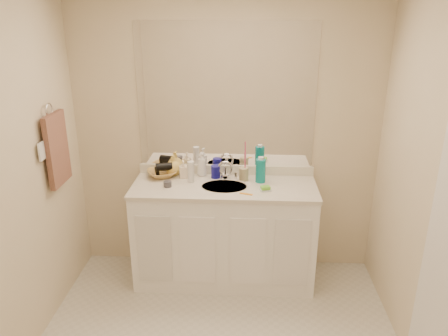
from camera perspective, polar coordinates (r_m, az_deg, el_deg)
wall_back at (r=3.74m, az=0.27°, el=3.89°), size 2.60×0.02×2.40m
wall_right at (r=2.76m, az=26.94°, el=-4.64°), size 0.02×2.60×2.40m
vanity_cabinet at (r=3.79m, az=0.04°, el=-8.63°), size 1.50×0.55×0.85m
countertop at (r=3.60m, az=0.04°, el=-2.49°), size 1.52×0.57×0.03m
backsplash at (r=3.82m, az=0.25°, el=-0.21°), size 1.52×0.03×0.08m
sink_basin at (r=3.58m, az=0.03°, el=-2.57°), size 0.37×0.37×0.02m
faucet at (r=3.72m, az=0.17°, el=-0.53°), size 0.02×0.02×0.11m
mirror at (r=3.65m, az=0.27°, el=9.29°), size 1.48×0.01×1.20m
blue_mug at (r=3.73m, az=-1.10°, el=-0.49°), size 0.10×0.10×0.11m
tan_cup at (r=3.68m, az=2.59°, el=-0.78°), size 0.10×0.10×0.11m
toothbrush at (r=3.65m, az=2.77°, el=0.62°), size 0.02×0.04×0.21m
mouthwash_bottle at (r=3.64m, az=4.80°, el=-0.36°), size 0.09×0.09×0.20m
soap_dish at (r=3.50m, az=5.42°, el=-2.87°), size 0.10×0.09×0.01m
green_soap at (r=3.50m, az=5.43°, el=-2.58°), size 0.08×0.07×0.03m
orange_comb at (r=3.43m, az=2.91°, el=-3.40°), size 0.11×0.05×0.00m
dark_jar at (r=3.58m, az=-7.38°, el=-2.09°), size 0.09×0.09×0.05m
extra_white_bottle at (r=3.64m, az=-4.35°, el=-0.48°), size 0.06×0.06×0.18m
soap_bottle_white at (r=3.76m, az=-2.93°, el=0.51°), size 0.10×0.10×0.21m
soap_bottle_cream at (r=3.74m, az=-5.34°, el=-0.16°), size 0.08×0.08×0.15m
soap_bottle_yellow at (r=3.81m, az=-6.61°, el=0.39°), size 0.18×0.18×0.18m
wicker_basket at (r=3.80m, az=-8.11°, el=-0.69°), size 0.32×0.32×0.06m
hair_dryer at (r=3.77m, az=-7.86°, el=0.16°), size 0.15×0.11×0.07m
towel_ring at (r=3.46m, az=-21.89°, el=7.02°), size 0.01×0.11×0.11m
hand_towel at (r=3.52m, az=-20.95°, el=2.30°), size 0.04×0.32×0.55m
switch_plate at (r=3.35m, az=-22.73°, el=2.03°), size 0.01×0.08×0.13m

